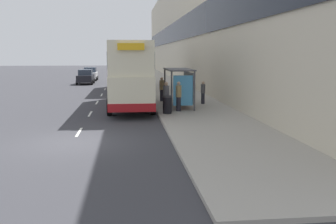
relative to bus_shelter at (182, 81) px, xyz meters
The scene contains 20 objects.
ground_plane 10.68m from the bus_shelter, 123.28° to the right, with size 220.00×220.00×0.00m, color #38383D.
pavement 29.77m from the bus_shelter, 88.60° to the left, with size 5.00×93.00×0.14m.
terrace_facade 30.58m from the bus_shelter, 80.98° to the left, with size 3.10×93.00×14.78m.
lane_mark_0 9.02m from the bus_shelter, 130.88° to the right, with size 0.12×2.00×0.01m.
lane_mark_1 6.20m from the bus_shelter, 167.75° to the right, with size 0.12×2.00×0.01m.
lane_mark_2 7.36m from the bus_shelter, 144.21° to the left, with size 0.12×2.00×0.01m.
lane_mark_3 11.34m from the bus_shelter, 121.08° to the left, with size 0.12×2.00×0.01m.
lane_mark_4 16.17m from the bus_shelter, 111.06° to the left, with size 0.12×2.00×0.01m.
bus_shelter is the anchor object (origin of this frame).
double_decker_bus_near 3.62m from the bus_shelter, 156.42° to the left, with size 2.85×11.06×4.30m.
double_decker_bus_ahead 14.27m from the bus_shelter, 103.93° to the left, with size 2.85×10.44×4.30m.
car_0 28.33m from the bus_shelter, 97.75° to the left, with size 2.02×4.15×1.75m.
car_1 23.83m from the bus_shelter, 110.87° to the left, with size 1.97×3.86×1.75m.
car_2 29.91m from the bus_shelter, 106.53° to the left, with size 1.94×3.88×1.81m.
pedestrian_at_shelter 1.85m from the bus_shelter, 105.46° to the right, with size 0.36×0.36×1.80m.
pedestrian_1 2.55m from the bus_shelter, 43.18° to the left, with size 0.31×0.31×1.57m.
pedestrian_2 2.71m from the bus_shelter, 119.34° to the right, with size 0.36×0.36×1.84m.
pedestrian_3 2.60m from the bus_shelter, 87.12° to the left, with size 0.34×0.34×1.70m.
pedestrian_4 3.69m from the bus_shelter, 105.79° to the left, with size 0.35×0.35×1.77m.
litter_bin 3.00m from the bus_shelter, 116.43° to the right, with size 0.55×0.55×1.05m.
Camera 1 is at (2.21, -15.09, 3.54)m, focal length 40.00 mm.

